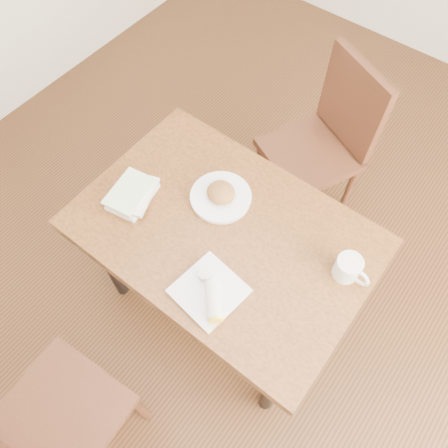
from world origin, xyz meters
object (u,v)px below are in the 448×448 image
Objects in this scene: plate_burrito at (211,294)px; book_stack at (133,194)px; plate_scone at (221,195)px; coffee_mug at (349,268)px; chair_far at (326,138)px; chair_near at (36,434)px; table at (224,242)px.

book_stack is (-0.50, 0.14, 0.00)m from plate_burrito.
plate_scone is 1.76× the size of coffee_mug.
plate_scone is at bearing -98.55° from chair_far.
plate_burrito is at bearing -57.05° from plate_scone.
chair_far is 6.84× the size of coffee_mug.
chair_near and chair_far have the same top height.
coffee_mug reaches higher than plate_scone.
plate_burrito is 0.52m from book_stack.
plate_burrito is (0.12, -1.06, 0.22)m from chair_far.
chair_far is at bearing 89.46° from table.
chair_far is at bearing 96.36° from plate_burrito.
chair_far is 1.03m from book_stack.
chair_near reaches higher than table.
chair_far is 4.11× the size of book_stack.
plate_scone is 0.41m from plate_burrito.
table is at bearing -164.61° from coffee_mug.
chair_far is 3.88× the size of plate_scone.
book_stack is (-0.39, -0.92, 0.23)m from chair_far.
chair_far reaches higher than plate_scone.
chair_near reaches higher than plate_burrito.
chair_near is 3.88× the size of plate_burrito.
plate_scone reaches higher than book_stack.
chair_far is at bearing 86.84° from chair_near.
chair_far reaches higher than book_stack.
chair_far is 0.76m from plate_scone.
plate_scone is 1.00× the size of plate_burrito.
plate_burrito is at bearing -62.26° from table.
plate_scone is at bearing 132.56° from table.
plate_scone is (-0.01, 1.05, 0.23)m from chair_near.
plate_scone is at bearing 90.52° from chair_near.
chair_near is at bearing -95.43° from table.
book_stack is at bearing -164.84° from table.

